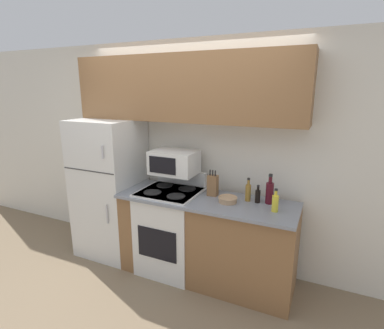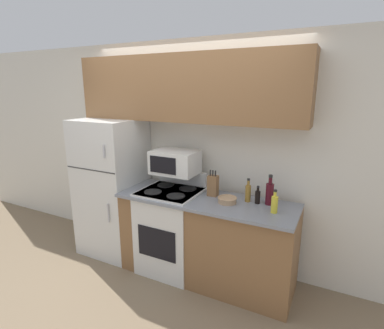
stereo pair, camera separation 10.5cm
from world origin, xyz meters
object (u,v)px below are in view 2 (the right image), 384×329
object	(u,v)px
stove	(171,229)
bottle_vinegar	(248,193)
bottle_soy_sauce	(258,197)
bottle_wine_red	(270,193)
microwave	(175,162)
knife_block	(213,186)
bottle_cooking_spray	(274,204)
refrigerator	(112,187)
bowl	(227,200)

from	to	relation	value
stove	bottle_vinegar	bearing A→B (deg)	8.10
stove	bottle_soy_sauce	size ratio (longest dim) A/B	6.13
bottle_wine_red	bottle_soy_sauce	xyz separation A→B (m)	(-0.11, -0.03, -0.05)
bottle_wine_red	bottle_soy_sauce	bearing A→B (deg)	-167.00
bottle_wine_red	bottle_vinegar	world-z (taller)	bottle_wine_red
microwave	bottle_wine_red	distance (m)	1.06
bottle_vinegar	knife_block	bearing A→B (deg)	-179.71
bottle_soy_sauce	bottle_cooking_spray	world-z (taller)	bottle_cooking_spray
knife_block	stove	bearing A→B (deg)	-165.53
refrigerator	bottle_cooking_spray	bearing A→B (deg)	-2.52
refrigerator	knife_block	world-z (taller)	refrigerator
bottle_wine_red	microwave	bearing A→B (deg)	-178.68
bottle_wine_red	bottle_soy_sauce	world-z (taller)	bottle_wine_red
refrigerator	bottle_wine_red	bearing A→B (deg)	2.79
stove	bottle_cooking_spray	bearing A→B (deg)	-2.17
refrigerator	bowl	distance (m)	1.53
microwave	bottle_wine_red	size ratio (longest dim) A/B	1.65
stove	bottle_soy_sauce	distance (m)	1.06
knife_block	bottle_wine_red	distance (m)	0.59
bottle_wine_red	bottle_vinegar	distance (m)	0.21
bottle_wine_red	bottle_cooking_spray	world-z (taller)	bottle_wine_red
bottle_soy_sauce	stove	bearing A→B (deg)	-173.04
knife_block	refrigerator	bearing A→B (deg)	-176.94
bowl	bottle_soy_sauce	bearing A→B (deg)	24.09
microwave	bottle_soy_sauce	distance (m)	0.97
stove	bottle_cooking_spray	xyz separation A→B (m)	(1.12, -0.04, 0.52)
bottle_wine_red	bottle_vinegar	bearing A→B (deg)	-174.39
microwave	bowl	world-z (taller)	microwave
stove	bowl	xyz separation A→B (m)	(0.66, -0.01, 0.46)
refrigerator	bottle_wine_red	size ratio (longest dim) A/B	5.58
bottle_soy_sauce	bottle_vinegar	size ratio (longest dim) A/B	0.75
bottle_soy_sauce	bowl	bearing A→B (deg)	-155.91
knife_block	bottle_vinegar	bearing A→B (deg)	0.29
microwave	bottle_soy_sauce	xyz separation A→B (m)	(0.93, -0.00, -0.24)
knife_block	bottle_wine_red	bearing A→B (deg)	2.18
bottle_vinegar	microwave	bearing A→B (deg)	-179.75
refrigerator	microwave	distance (m)	0.95
bottle_vinegar	refrigerator	bearing A→B (deg)	-177.56
refrigerator	bottle_soy_sauce	size ratio (longest dim) A/B	9.30
bottle_wine_red	knife_block	bearing A→B (deg)	-177.82
knife_block	bottle_soy_sauce	xyz separation A→B (m)	(0.48, -0.00, -0.04)
bowl	bottle_vinegar	size ratio (longest dim) A/B	0.80
microwave	knife_block	size ratio (longest dim) A/B	1.77
stove	bowl	world-z (taller)	stove
bottle_cooking_spray	bottle_wine_red	bearing A→B (deg)	115.73
bottle_soy_sauce	bottle_vinegar	world-z (taller)	bottle_vinegar
refrigerator	knife_block	distance (m)	1.34
bowl	refrigerator	bearing A→B (deg)	178.02
stove	bottle_wine_red	size ratio (longest dim) A/B	3.68
refrigerator	bowl	size ratio (longest dim) A/B	8.72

